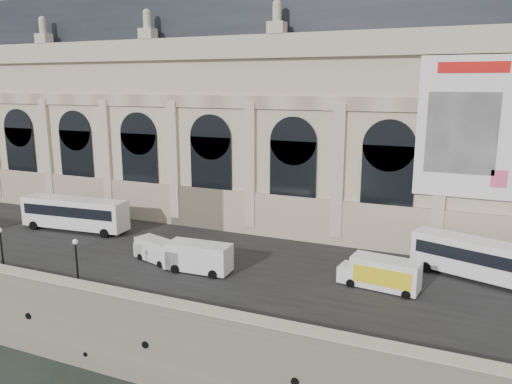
{
  "coord_description": "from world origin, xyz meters",
  "views": [
    {
      "loc": [
        23.45,
        -28.3,
        22.99
      ],
      "look_at": [
        1.61,
        22.0,
        11.03
      ],
      "focal_mm": 35.0,
      "sensor_mm": 36.0,
      "label": 1
    }
  ],
  "objects_px": {
    "van_c": "(155,250)",
    "box_truck": "(381,273)",
    "lamp_right": "(77,264)",
    "lamp_left": "(2,250)",
    "van_b": "(195,257)",
    "bus_left": "(75,213)",
    "bus_right": "(484,259)"
  },
  "relations": [
    {
      "from": "van_c",
      "to": "lamp_left",
      "type": "bearing_deg",
      "value": -143.73
    },
    {
      "from": "van_c",
      "to": "lamp_right",
      "type": "xyz_separation_m",
      "value": [
        -2.08,
        -8.23,
        1.04
      ]
    },
    {
      "from": "bus_left",
      "to": "bus_right",
      "type": "bearing_deg",
      "value": 2.92
    },
    {
      "from": "bus_right",
      "to": "van_b",
      "type": "relative_size",
      "value": 2.0
    },
    {
      "from": "lamp_left",
      "to": "lamp_right",
      "type": "bearing_deg",
      "value": -0.91
    },
    {
      "from": "bus_right",
      "to": "box_truck",
      "type": "height_order",
      "value": "bus_right"
    },
    {
      "from": "lamp_left",
      "to": "lamp_right",
      "type": "distance_m",
      "value": 8.94
    },
    {
      "from": "lamp_left",
      "to": "lamp_right",
      "type": "relative_size",
      "value": 0.98
    },
    {
      "from": "van_b",
      "to": "lamp_left",
      "type": "bearing_deg",
      "value": -155.76
    },
    {
      "from": "bus_right",
      "to": "lamp_right",
      "type": "bearing_deg",
      "value": -154.05
    },
    {
      "from": "box_truck",
      "to": "van_b",
      "type": "bearing_deg",
      "value": -170.42
    },
    {
      "from": "van_c",
      "to": "lamp_right",
      "type": "relative_size",
      "value": 1.21
    },
    {
      "from": "bus_left",
      "to": "bus_right",
      "type": "distance_m",
      "value": 43.84
    },
    {
      "from": "bus_right",
      "to": "van_b",
      "type": "height_order",
      "value": "bus_right"
    },
    {
      "from": "lamp_right",
      "to": "van_b",
      "type": "bearing_deg",
      "value": 46.01
    },
    {
      "from": "van_b",
      "to": "lamp_left",
      "type": "relative_size",
      "value": 1.47
    },
    {
      "from": "bus_right",
      "to": "box_truck",
      "type": "relative_size",
      "value": 1.8
    },
    {
      "from": "box_truck",
      "to": "lamp_left",
      "type": "height_order",
      "value": "lamp_left"
    },
    {
      "from": "box_truck",
      "to": "lamp_right",
      "type": "relative_size",
      "value": 1.59
    },
    {
      "from": "van_c",
      "to": "lamp_left",
      "type": "height_order",
      "value": "lamp_left"
    },
    {
      "from": "van_b",
      "to": "box_truck",
      "type": "bearing_deg",
      "value": 9.58
    },
    {
      "from": "bus_left",
      "to": "box_truck",
      "type": "distance_m",
      "value": 35.97
    },
    {
      "from": "bus_left",
      "to": "lamp_left",
      "type": "relative_size",
      "value": 3.14
    },
    {
      "from": "van_b",
      "to": "lamp_left",
      "type": "distance_m",
      "value": 17.63
    },
    {
      "from": "van_c",
      "to": "box_truck",
      "type": "height_order",
      "value": "box_truck"
    },
    {
      "from": "box_truck",
      "to": "lamp_left",
      "type": "relative_size",
      "value": 1.63
    },
    {
      "from": "box_truck",
      "to": "lamp_left",
      "type": "distance_m",
      "value": 33.89
    },
    {
      "from": "lamp_right",
      "to": "lamp_left",
      "type": "bearing_deg",
      "value": 179.09
    },
    {
      "from": "bus_right",
      "to": "bus_left",
      "type": "bearing_deg",
      "value": -177.08
    },
    {
      "from": "lamp_left",
      "to": "box_truck",
      "type": "bearing_deg",
      "value": 17.14
    },
    {
      "from": "lamp_right",
      "to": "bus_right",
      "type": "bearing_deg",
      "value": 25.95
    },
    {
      "from": "van_c",
      "to": "lamp_left",
      "type": "distance_m",
      "value": 13.71
    }
  ]
}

